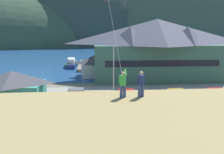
# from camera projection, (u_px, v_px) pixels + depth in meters

# --- Properties ---
(ground_plane) EXTENTS (600.00, 600.00, 0.00)m
(ground_plane) POSITION_uv_depth(u_px,v_px,m) (124.00, 123.00, 24.96)
(ground_plane) COLOR #66604C
(parking_lot_pad) EXTENTS (40.00, 20.00, 0.10)m
(parking_lot_pad) POSITION_uv_depth(u_px,v_px,m) (119.00, 107.00, 29.81)
(parking_lot_pad) COLOR gray
(parking_lot_pad) RESTS_ON ground
(bay_water) EXTENTS (360.00, 84.00, 0.03)m
(bay_water) POSITION_uv_depth(u_px,v_px,m) (103.00, 54.00, 83.31)
(bay_water) COLOR navy
(bay_water) RESTS_ON ground
(far_hill_west_ridge) EXTENTS (131.39, 71.47, 53.74)m
(far_hill_west_ridge) POSITION_uv_depth(u_px,v_px,m) (11.00, 43.00, 129.93)
(far_hill_west_ridge) COLOR #334733
(far_hill_west_ridge) RESTS_ON ground
(far_hill_east_peak) EXTENTS (81.59, 71.36, 89.90)m
(far_hill_east_peak) POSITION_uv_depth(u_px,v_px,m) (88.00, 42.00, 139.78)
(far_hill_east_peak) COLOR #2D3D33
(far_hill_east_peak) RESTS_ON ground
(far_hill_center_saddle) EXTENTS (143.72, 65.14, 79.95)m
(far_hill_center_saddle) POSITION_uv_depth(u_px,v_px,m) (172.00, 42.00, 141.44)
(far_hill_center_saddle) COLOR #3D4C38
(far_hill_center_saddle) RESTS_ON ground
(harbor_lodge) EXTENTS (25.37, 11.88, 11.33)m
(harbor_lodge) POSITION_uv_depth(u_px,v_px,m) (157.00, 47.00, 45.00)
(harbor_lodge) COLOR #38604C
(harbor_lodge) RESTS_ON ground
(storage_shed_near_lot) EXTENTS (8.11, 5.43, 4.62)m
(storage_shed_near_lot) POSITION_uv_depth(u_px,v_px,m) (13.00, 88.00, 29.88)
(storage_shed_near_lot) COLOR #338475
(storage_shed_near_lot) RESTS_ON ground
(storage_shed_waterside) EXTENTS (6.71, 6.06, 4.40)m
(storage_shed_waterside) POSITION_uv_depth(u_px,v_px,m) (96.00, 65.00, 47.34)
(storage_shed_waterside) COLOR beige
(storage_shed_waterside) RESTS_ON ground
(wharf_dock) EXTENTS (3.20, 13.96, 0.70)m
(wharf_dock) POSITION_uv_depth(u_px,v_px,m) (85.00, 66.00, 58.04)
(wharf_dock) COLOR #70604C
(wharf_dock) RESTS_ON ground
(moored_boat_wharfside) EXTENTS (2.76, 7.51, 2.16)m
(moored_boat_wharfside) POSITION_uv_depth(u_px,v_px,m) (71.00, 63.00, 58.85)
(moored_boat_wharfside) COLOR #23564C
(moored_boat_wharfside) RESTS_ON ground
(moored_boat_outer_mooring) EXTENTS (2.25, 7.04, 2.16)m
(moored_boat_outer_mooring) POSITION_uv_depth(u_px,v_px,m) (99.00, 62.00, 61.69)
(moored_boat_outer_mooring) COLOR #23564C
(moored_boat_outer_mooring) RESTS_ON ground
(moored_boat_inner_slip) EXTENTS (2.01, 5.71, 2.16)m
(moored_boat_inner_slip) POSITION_uv_depth(u_px,v_px,m) (72.00, 65.00, 57.09)
(moored_boat_inner_slip) COLOR navy
(moored_boat_inner_slip) RESTS_ON ground
(parked_car_mid_row_near) EXTENTS (4.24, 2.14, 1.82)m
(parked_car_mid_row_near) POSITION_uv_depth(u_px,v_px,m) (177.00, 96.00, 31.04)
(parked_car_mid_row_near) COLOR #B28923
(parked_car_mid_row_near) RESTS_ON parking_lot_pad
(parked_car_back_row_left) EXTENTS (4.34, 2.33, 1.82)m
(parked_car_back_row_left) POSITION_uv_depth(u_px,v_px,m) (157.00, 112.00, 25.30)
(parked_car_back_row_left) COLOR navy
(parked_car_back_row_left) RESTS_ON parking_lot_pad
(parked_car_lone_by_shed) EXTENTS (4.23, 2.11, 1.82)m
(parked_car_lone_by_shed) POSITION_uv_depth(u_px,v_px,m) (77.00, 95.00, 31.44)
(parked_car_lone_by_shed) COLOR slate
(parked_car_lone_by_shed) RESTS_ON parking_lot_pad
(parked_car_front_row_end) EXTENTS (4.27, 2.20, 1.82)m
(parked_car_front_row_end) POSITION_uv_depth(u_px,v_px,m) (40.00, 117.00, 23.88)
(parked_car_front_row_end) COLOR red
(parked_car_front_row_end) RESTS_ON parking_lot_pad
(parked_car_corner_spot) EXTENTS (4.23, 2.11, 1.82)m
(parked_car_corner_spot) POSITION_uv_depth(u_px,v_px,m) (215.00, 95.00, 31.31)
(parked_car_corner_spot) COLOR red
(parked_car_corner_spot) RESTS_ON parking_lot_pad
(parked_car_mid_row_center) EXTENTS (4.30, 2.25, 1.82)m
(parked_car_mid_row_center) POSITION_uv_depth(u_px,v_px,m) (127.00, 97.00, 30.74)
(parked_car_mid_row_center) COLOR red
(parked_car_mid_row_center) RESTS_ON parking_lot_pad
(parked_car_front_row_red) EXTENTS (4.28, 2.20, 1.82)m
(parked_car_front_row_red) POSITION_uv_depth(u_px,v_px,m) (202.00, 108.00, 26.66)
(parked_car_front_row_red) COLOR #236633
(parked_car_front_row_red) RESTS_ON parking_lot_pad
(parking_light_pole) EXTENTS (0.24, 0.78, 7.17)m
(parking_light_pole) POSITION_uv_depth(u_px,v_px,m) (114.00, 67.00, 34.28)
(parking_light_pole) COLOR #ADADB2
(parking_light_pole) RESTS_ON parking_lot_pad
(person_kite_flyer) EXTENTS (0.51, 0.66, 1.86)m
(person_kite_flyer) POSITION_uv_depth(u_px,v_px,m) (123.00, 83.00, 15.39)
(person_kite_flyer) COLOR #384770
(person_kite_flyer) RESTS_ON grassy_hill_foreground
(person_companion) EXTENTS (0.54, 0.40, 1.74)m
(person_companion) POSITION_uv_depth(u_px,v_px,m) (141.00, 83.00, 15.49)
(person_companion) COLOR #384770
(person_companion) RESTS_ON grassy_hill_foreground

